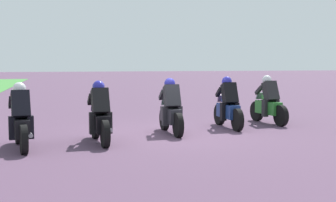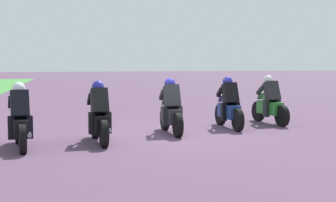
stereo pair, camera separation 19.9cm
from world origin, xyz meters
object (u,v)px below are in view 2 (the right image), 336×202
at_px(rider_lane_a, 270,104).
at_px(rider_lane_e, 20,121).
at_px(rider_lane_c, 171,111).
at_px(rider_lane_d, 99,117).
at_px(rider_lane_b, 229,107).

xyz_separation_m(rider_lane_a, rider_lane_e, (-3.08, 7.17, 0.00)).
xyz_separation_m(rider_lane_c, rider_lane_d, (-1.13, 1.98, 0.00)).
xyz_separation_m(rider_lane_b, rider_lane_d, (-1.89, 3.83, 0.00)).
bearing_deg(rider_lane_a, rider_lane_b, 104.71).
bearing_deg(rider_lane_b, rider_lane_e, 108.33).
relative_size(rider_lane_c, rider_lane_e, 1.01).
bearing_deg(rider_lane_c, rider_lane_d, 115.30).
xyz_separation_m(rider_lane_a, rider_lane_b, (-0.71, 1.54, 0.00)).
distance_m(rider_lane_a, rider_lane_e, 7.81).
height_order(rider_lane_c, rider_lane_d, same).
height_order(rider_lane_a, rider_lane_b, same).
relative_size(rider_lane_a, rider_lane_b, 0.99).
height_order(rider_lane_a, rider_lane_d, same).
distance_m(rider_lane_b, rider_lane_e, 6.11).
relative_size(rider_lane_a, rider_lane_c, 0.99).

